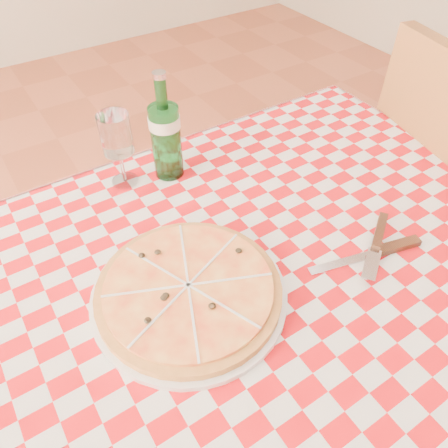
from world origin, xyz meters
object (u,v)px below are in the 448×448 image
at_px(dining_table, 247,289).
at_px(wine_glass, 119,150).
at_px(water_bottle, 165,127).
at_px(chair_near, 444,191).
at_px(pizza_plate, 189,290).

bearing_deg(dining_table, wine_glass, 106.44).
bearing_deg(dining_table, water_bottle, 90.29).
distance_m(chair_near, wine_glass, 0.95).
xyz_separation_m(chair_near, water_bottle, (-0.74, 0.30, 0.31)).
distance_m(chair_near, water_bottle, 0.86).
relative_size(dining_table, water_bottle, 4.66).
xyz_separation_m(chair_near, wine_glass, (-0.85, 0.33, 0.27)).
bearing_deg(pizza_plate, dining_table, 6.45).
relative_size(dining_table, pizza_plate, 3.35).
height_order(pizza_plate, wine_glass, wine_glass).
height_order(dining_table, wine_glass, wine_glass).
bearing_deg(water_bottle, pizza_plate, -112.28).
xyz_separation_m(pizza_plate, water_bottle, (0.14, 0.35, 0.11)).
relative_size(chair_near, water_bottle, 3.89).
bearing_deg(water_bottle, wine_glass, 165.08).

